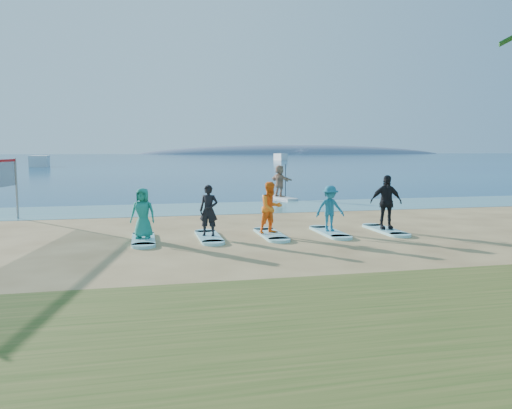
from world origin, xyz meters
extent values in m
plane|color=tan|center=(0.00, 0.00, 0.00)|extent=(600.00, 600.00, 0.00)
plane|color=teal|center=(0.00, 10.50, 0.01)|extent=(600.00, 600.00, 0.00)
plane|color=navy|center=(0.00, 160.00, 0.01)|extent=(600.00, 600.00, 0.00)
ellipsoid|color=slate|center=(95.00, 300.00, 0.00)|extent=(220.00, 56.00, 18.00)
cylinder|color=gray|center=(-8.00, 8.73, 1.25)|extent=(0.09, 0.09, 2.50)
cube|color=silver|center=(4.87, 14.47, 0.06)|extent=(1.43, 3.08, 0.12)
imported|color=tan|center=(4.87, 14.47, 1.04)|extent=(1.19, 1.78, 1.84)
cube|color=silver|center=(-19.78, 76.56, 0.00)|extent=(3.69, 8.79, 1.84)
cube|color=silver|center=(32.97, 115.08, 0.00)|extent=(2.04, 6.86, 1.78)
cube|color=#8FD7DE|center=(-2.92, 2.34, 0.04)|extent=(0.70, 2.20, 0.09)
imported|color=#1A8170|center=(-2.92, 2.34, 0.88)|extent=(0.88, 0.70, 1.58)
cube|color=#8FD7DE|center=(-0.85, 2.34, 0.04)|extent=(0.70, 2.20, 0.09)
imported|color=black|center=(-0.85, 2.34, 0.91)|extent=(0.70, 0.58, 1.64)
cube|color=#8FD7DE|center=(1.22, 2.34, 0.04)|extent=(0.70, 2.20, 0.09)
imported|color=orange|center=(1.22, 2.34, 0.95)|extent=(1.01, 0.90, 1.71)
cube|color=#8FD7DE|center=(3.28, 2.34, 0.04)|extent=(0.70, 2.20, 0.09)
imported|color=#1C6B8A|center=(3.28, 2.34, 0.87)|extent=(1.01, 0.58, 1.55)
cube|color=#8FD7DE|center=(5.35, 2.34, 0.04)|extent=(0.70, 2.20, 0.09)
imported|color=black|center=(5.35, 2.34, 1.03)|extent=(1.17, 0.65, 1.88)
camera|label=1|loc=(-2.88, -13.48, 2.86)|focal=35.00mm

